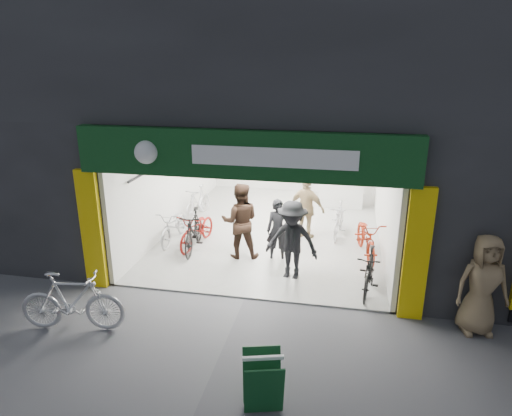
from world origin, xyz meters
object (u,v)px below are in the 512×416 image
(parked_bike, at_px, (72,301))
(sandwich_board, at_px, (263,381))
(bike_right_front, at_px, (369,272))
(bike_left_front, at_px, (174,225))
(pedestrian_near, at_px, (482,285))

(parked_bike, relative_size, sandwich_board, 2.26)
(bike_right_front, bearing_deg, bike_left_front, 168.21)
(bike_left_front, height_order, sandwich_board, bike_left_front)
(bike_right_front, bearing_deg, sandwich_board, -104.43)
(bike_left_front, bearing_deg, pedestrian_near, -22.82)
(pedestrian_near, height_order, sandwich_board, pedestrian_near)
(pedestrian_near, distance_m, sandwich_board, 4.37)
(pedestrian_near, bearing_deg, parked_bike, -177.82)
(bike_left_front, distance_m, sandwich_board, 6.54)
(bike_right_front, distance_m, parked_bike, 5.84)
(sandwich_board, bearing_deg, parked_bike, 145.42)
(sandwich_board, bearing_deg, bike_right_front, 51.61)
(bike_left_front, relative_size, bike_right_front, 1.10)
(sandwich_board, bearing_deg, pedestrian_near, 22.05)
(bike_right_front, height_order, pedestrian_near, pedestrian_near)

